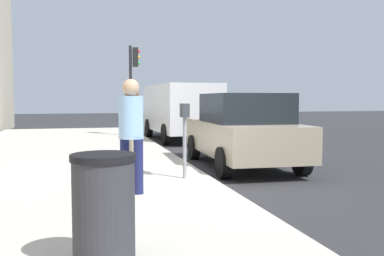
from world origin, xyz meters
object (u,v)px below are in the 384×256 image
parking_meter (185,124)px  traffic_signal (133,75)px  pedestrian_at_meter (132,126)px  parked_sedan_near (243,130)px  trash_bin (104,209)px  parked_van_far (180,108)px  pedestrian_bystander (131,125)px

parking_meter → traffic_signal: (9.52, -0.13, 1.41)m
pedestrian_at_meter → parked_sedan_near: size_ratio=0.39×
parking_meter → parked_sedan_near: (1.86, -1.87, -0.27)m
parked_sedan_near → traffic_signal: 8.04m
traffic_signal → trash_bin: (-13.43, 1.80, -1.92)m
pedestrian_at_meter → parked_van_far: (8.94, -2.88, 0.09)m
parking_meter → pedestrian_bystander: bearing=130.4°
pedestrian_at_meter → trash_bin: (-3.71, 0.67, -0.51)m
parking_meter → pedestrian_bystander: pedestrian_bystander is taller
parked_van_far → pedestrian_at_meter: bearing=162.1°
parking_meter → pedestrian_bystander: (-0.94, 1.10, 0.06)m
pedestrian_bystander → pedestrian_at_meter: bearing=55.3°
parking_meter → trash_bin: size_ratio=1.40×
parking_meter → pedestrian_bystander: size_ratio=0.78×
parked_sedan_near → trash_bin: parked_sedan_near is taller
pedestrian_bystander → trash_bin: 3.07m
parked_van_far → traffic_signal: bearing=66.0°
parked_van_far → trash_bin: 13.15m
pedestrian_at_meter → trash_bin: 3.80m
pedestrian_at_meter → traffic_signal: 9.88m
parking_meter → parked_van_far: (8.75, -1.87, 0.09)m
pedestrian_at_meter → parked_sedan_near: pedestrian_at_meter is taller
parked_sedan_near → parked_van_far: size_ratio=0.85×
parking_meter → traffic_signal: bearing=-0.8°
parking_meter → pedestrian_at_meter: pedestrian_at_meter is taller
parking_meter → traffic_signal: traffic_signal is taller
parked_sedan_near → trash_bin: size_ratio=4.42×
pedestrian_bystander → parked_van_far: bearing=45.5°
pedestrian_at_meter → traffic_signal: (9.72, -1.13, 1.41)m
parking_meter → pedestrian_at_meter: 1.02m
pedestrian_bystander → parked_sedan_near: bearing=15.8°
parked_sedan_near → trash_bin: (-5.76, 3.54, -0.24)m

